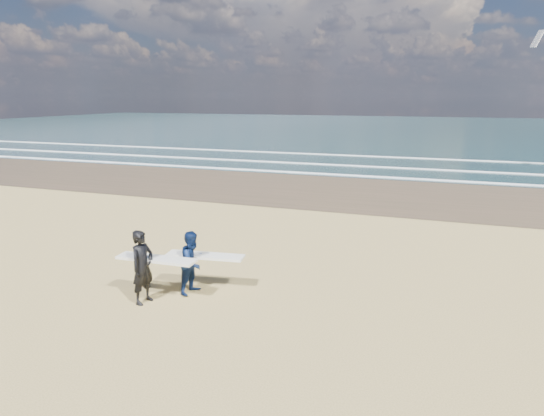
% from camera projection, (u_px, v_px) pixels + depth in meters
% --- Properties ---
extents(ocean, '(220.00, 100.00, 0.02)m').
position_uv_depth(ocean, '(536.00, 132.00, 72.06)').
color(ocean, '#193638').
rests_on(ocean, ground).
extents(surfer_near, '(2.22, 1.05, 1.98)m').
position_uv_depth(surfer_near, '(144.00, 266.00, 12.69)').
color(surfer_near, black).
rests_on(surfer_near, ground).
extents(surfer_far, '(2.25, 1.24, 1.77)m').
position_uv_depth(surfer_far, '(194.00, 262.00, 13.37)').
color(surfer_far, '#0C1D47').
rests_on(surfer_far, ground).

